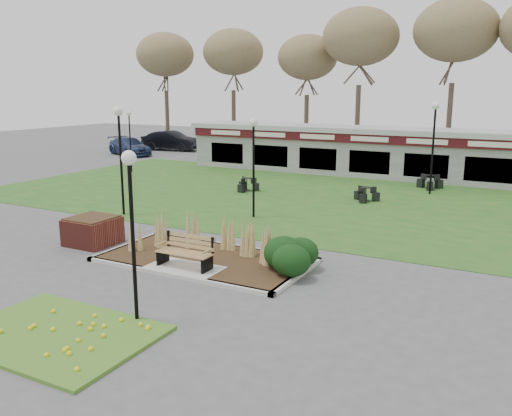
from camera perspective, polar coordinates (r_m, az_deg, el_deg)
The scene contains 19 objects.
ground at distance 15.86m, azimuth -7.82°, elevation -6.78°, with size 100.00×100.00×0.00m, color #515154.
lawn at distance 26.18m, azimuth 7.68°, elevation 0.96°, with size 34.00×16.00×0.02m, color #1F571B.
flower_bed at distance 12.69m, azimuth -20.32°, elevation -12.22°, with size 4.20×3.00×0.16m.
planting_bed at distance 16.17m, azimuth -1.36°, elevation -4.92°, with size 6.75×3.40×1.27m.
park_bench at distance 15.87m, azimuth -7.36°, elevation -4.52°, with size 1.70×0.66×0.93m.
brick_planter at distance 19.22m, azimuth -16.82°, elevation -2.29°, with size 1.50×1.50×0.95m.
food_pavilion at distance 33.45m, azimuth 12.57°, elevation 5.83°, with size 24.60×3.40×2.90m.
tree_backdrop at distance 41.17m, azimuth 16.21°, elevation 16.45°, with size 47.24×5.24×10.36m.
lamp_post_near_left at distance 22.91m, azimuth -14.16°, elevation 7.27°, with size 0.37×0.37×4.47m.
lamp_post_near_right at distance 12.04m, azimuth -13.04°, elevation 0.91°, with size 0.33×0.33×3.92m.
lamp_post_mid_left at distance 21.77m, azimuth -0.26°, elevation 6.55°, with size 0.33×0.33×4.04m.
lamp_post_far_right at distance 28.07m, azimuth 18.26°, elevation 8.05°, with size 0.38×0.38×4.56m.
lamp_post_far_left at distance 34.86m, azimuth -13.17°, elevation 8.23°, with size 0.32×0.32×3.82m.
bistro_set_a at distance 27.90m, azimuth -0.98°, elevation 2.28°, with size 1.26×1.14×0.67m.
bistro_set_b at distance 29.94m, azimuth 17.84°, elevation 2.41°, with size 1.34×1.29×0.72m.
bistro_set_d at distance 25.86m, azimuth 11.48°, elevation 1.20°, with size 1.24×1.11×0.66m.
car_silver at distance 44.44m, azimuth 0.14°, elevation 6.84°, with size 1.87×4.65×1.58m, color silver.
car_black at distance 46.81m, azimuth -8.92°, elevation 7.02°, with size 1.74×5.00×1.65m, color black.
car_blue at distance 44.20m, azimuth -13.17°, elevation 6.34°, with size 1.93×4.74×1.38m, color navy.
Camera 1 is at (8.86, -12.08, 5.22)m, focal length 38.00 mm.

